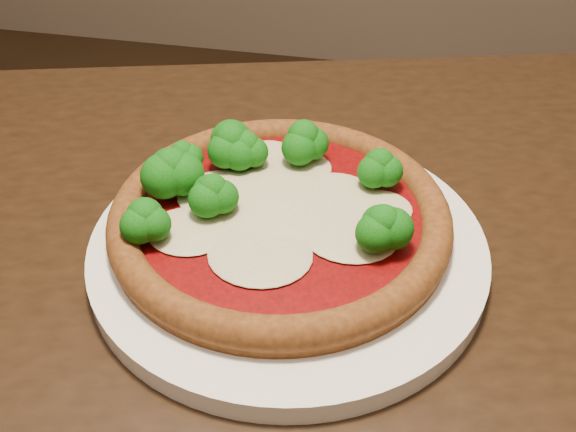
# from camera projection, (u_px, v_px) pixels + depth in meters

# --- Properties ---
(dining_table) EXTENTS (1.46, 1.08, 0.75)m
(dining_table) POSITION_uv_depth(u_px,v_px,m) (269.00, 356.00, 0.56)
(dining_table) COLOR black
(dining_table) RESTS_ON floor
(plate) EXTENTS (0.31, 0.31, 0.02)m
(plate) POSITION_uv_depth(u_px,v_px,m) (288.00, 246.00, 0.51)
(plate) COLOR white
(plate) RESTS_ON dining_table
(pizza) EXTENTS (0.27, 0.27, 0.06)m
(pizza) POSITION_uv_depth(u_px,v_px,m) (275.00, 207.00, 0.51)
(pizza) COLOR brown
(pizza) RESTS_ON plate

